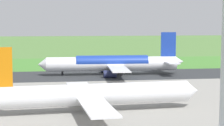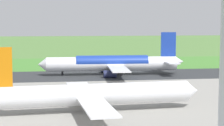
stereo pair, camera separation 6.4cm
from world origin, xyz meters
name	(u,v)px [view 1 (the left image)]	position (x,y,z in m)	size (l,w,h in m)	color
ground_plane	(137,75)	(0.00, 0.00, 0.00)	(800.00, 800.00, 0.00)	#547F3D
runway_asphalt	(137,75)	(0.00, 0.00, 0.03)	(600.00, 28.80, 0.06)	#2D3033
apron_concrete	(184,105)	(0.00, 55.37, 0.03)	(440.00, 110.00, 0.05)	gray
grass_verge_foreground	(123,66)	(0.00, -30.86, 0.02)	(600.00, 80.00, 0.04)	#478534
airliner_main	(113,63)	(8.96, 0.02, 4.35)	(54.10, 44.21, 15.88)	white
airliner_parked_mid	(91,94)	(22.37, 58.98, 3.96)	(49.66, 40.65, 14.49)	white
no_stopping_sign	(87,63)	(16.51, -28.72, 1.73)	(0.60, 0.10, 2.94)	slate
traffic_cone_orange	(76,67)	(21.28, -26.91, 0.28)	(0.40, 0.40, 0.55)	orange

